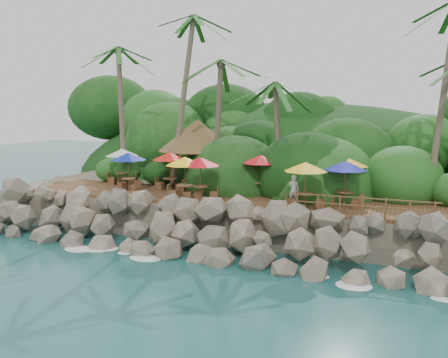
% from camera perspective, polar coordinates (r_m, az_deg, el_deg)
% --- Properties ---
extents(ground, '(140.00, 140.00, 0.00)m').
position_cam_1_polar(ground, '(24.04, -5.43, -10.05)').
color(ground, '#19514F').
rests_on(ground, ground).
extents(land_base, '(32.00, 25.20, 2.10)m').
position_cam_1_polar(land_base, '(38.28, 5.59, -1.40)').
color(land_base, gray).
rests_on(land_base, ground).
extents(jungle_hill, '(44.80, 28.00, 15.40)m').
position_cam_1_polar(jungle_hill, '(45.60, 8.23, -1.17)').
color(jungle_hill, '#143811').
rests_on(jungle_hill, ground).
extents(seawall, '(29.00, 4.00, 2.30)m').
position_cam_1_polar(seawall, '(25.43, -3.39, -6.28)').
color(seawall, gray).
rests_on(seawall, ground).
extents(terrace, '(26.00, 5.00, 0.20)m').
position_cam_1_polar(terrace, '(28.76, 0.00, -2.36)').
color(terrace, brown).
rests_on(terrace, land_base).
extents(jungle_foliage, '(44.00, 16.00, 12.00)m').
position_cam_1_polar(jungle_foliage, '(37.54, 5.14, -3.22)').
color(jungle_foliage, '#143811').
rests_on(jungle_foliage, ground).
extents(foam_line, '(25.20, 0.80, 0.06)m').
position_cam_1_polar(foam_line, '(24.28, -5.10, -9.78)').
color(foam_line, white).
rests_on(foam_line, ground).
extents(palms, '(28.31, 6.74, 13.05)m').
position_cam_1_polar(palms, '(30.48, 5.98, 15.97)').
color(palms, brown).
rests_on(palms, ground).
extents(palapa, '(5.50, 5.50, 4.60)m').
position_cam_1_polar(palapa, '(33.12, -3.25, 5.34)').
color(palapa, brown).
rests_on(palapa, ground).
extents(dining_clusters, '(17.94, 5.54, 2.54)m').
position_cam_1_polar(dining_clusters, '(28.36, -0.05, 1.99)').
color(dining_clusters, brown).
rests_on(dining_clusters, terrace).
extents(railing, '(7.20, 0.10, 1.00)m').
position_cam_1_polar(railing, '(24.42, 16.42, -3.01)').
color(railing, brown).
rests_on(railing, terrace).
extents(waiter, '(0.66, 0.48, 1.69)m').
position_cam_1_polar(waiter, '(26.57, 8.45, -1.30)').
color(waiter, white).
rests_on(waiter, terrace).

